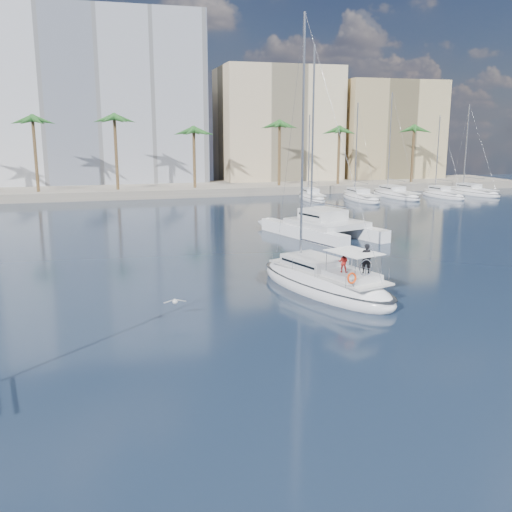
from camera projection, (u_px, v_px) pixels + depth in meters
name	position (u px, v px, depth m)	size (l,w,h in m)	color
ground	(275.00, 316.00, 30.02)	(160.00, 160.00, 0.00)	black
quay	(157.00, 190.00, 87.32)	(120.00, 14.00, 1.20)	gray
building_modern	(72.00, 102.00, 92.61)	(42.00, 16.00, 28.00)	silver
building_beige	(277.00, 128.00, 99.46)	(20.00, 14.00, 20.00)	beige
building_tan_right	(386.00, 133.00, 102.97)	(18.00, 12.00, 18.00)	tan
palm_centre	(157.00, 125.00, 81.46)	(3.60, 3.60, 12.30)	brown
palm_right	(374.00, 125.00, 90.26)	(3.60, 3.60, 12.30)	brown
main_sloop	(324.00, 282.00, 34.58)	(6.92, 12.12, 17.15)	white
catamaran	(324.00, 224.00, 52.31)	(8.94, 12.81, 16.99)	white
seagull	(175.00, 301.00, 29.34)	(1.17, 0.50, 0.22)	silver
moored_yacht_a	(312.00, 200.00, 79.45)	(2.72, 9.35, 11.90)	white
moored_yacht_b	(361.00, 200.00, 79.25)	(3.14, 10.78, 13.72)	white
moored_yacht_c	(396.00, 197.00, 82.81)	(3.55, 12.21, 15.54)	white
moored_yacht_d	(443.00, 198.00, 82.61)	(2.72, 9.35, 11.90)	white
moored_yacht_e	(473.00, 195.00, 86.18)	(3.14, 10.78, 13.72)	white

